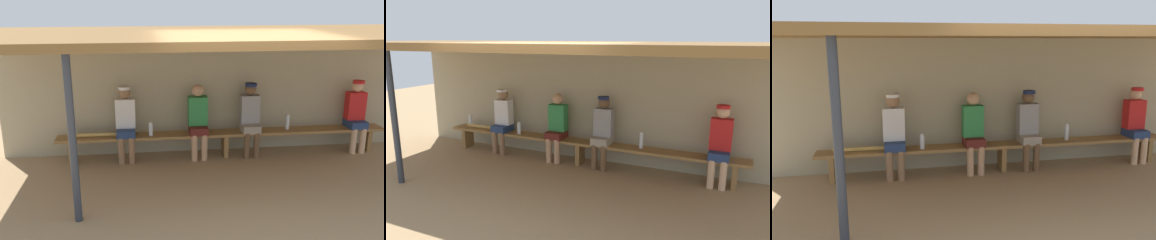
{
  "view_description": "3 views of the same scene",
  "coord_description": "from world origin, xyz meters",
  "views": [
    {
      "loc": [
        -1.5,
        -5.69,
        2.84
      ],
      "look_at": [
        -0.64,
        1.32,
        0.78
      ],
      "focal_mm": 39.78,
      "sensor_mm": 36.0,
      "label": 1
    },
    {
      "loc": [
        2.72,
        -4.51,
        2.4
      ],
      "look_at": [
        0.02,
        1.4,
        0.9
      ],
      "focal_mm": 33.82,
      "sensor_mm": 36.0,
      "label": 2
    },
    {
      "loc": [
        -1.87,
        -4.42,
        2.14
      ],
      "look_at": [
        -0.7,
        1.34,
        0.94
      ],
      "focal_mm": 35.76,
      "sensor_mm": 36.0,
      "label": 3
    }
  ],
  "objects": [
    {
      "name": "player_rightmost",
      "position": [
        0.46,
        1.55,
        0.75
      ],
      "size": [
        0.34,
        0.42,
        1.34
      ],
      "color": "gray",
      "rests_on": "ground"
    },
    {
      "name": "bench",
      "position": [
        0.0,
        1.55,
        0.39
      ],
      "size": [
        6.0,
        0.36,
        0.46
      ],
      "color": "olive",
      "rests_on": "ground"
    },
    {
      "name": "baseball_bat",
      "position": [
        -2.3,
        1.55,
        0.49
      ],
      "size": [
        0.88,
        0.09,
        0.07
      ],
      "primitive_type": "cylinder",
      "rotation": [
        0.0,
        1.57,
        -0.03
      ],
      "color": "tan",
      "rests_on": "bench"
    },
    {
      "name": "player_in_white",
      "position": [
        -1.79,
        1.55,
        0.75
      ],
      "size": [
        0.34,
        0.42,
        1.34
      ],
      "color": "navy",
      "rests_on": "ground"
    },
    {
      "name": "back_wall",
      "position": [
        0.0,
        2.0,
        1.1
      ],
      "size": [
        8.0,
        0.2,
        2.2
      ],
      "primitive_type": "cube",
      "color": "tan",
      "rests_on": "ground"
    },
    {
      "name": "player_shirtless_tan",
      "position": [
        -0.5,
        1.55,
        0.73
      ],
      "size": [
        0.34,
        0.42,
        1.34
      ],
      "color": "#591E19",
      "rests_on": "ground"
    },
    {
      "name": "water_bottle_blue",
      "position": [
        -1.35,
        1.51,
        0.57
      ],
      "size": [
        0.08,
        0.08,
        0.24
      ],
      "color": "silver",
      "rests_on": "bench"
    },
    {
      "name": "water_bottle_clear",
      "position": [
        -2.69,
        1.6,
        0.59
      ],
      "size": [
        0.08,
        0.08,
        0.27
      ],
      "color": "silver",
      "rests_on": "bench"
    },
    {
      "name": "ground_plane",
      "position": [
        0.0,
        0.0,
        0.0
      ],
      "size": [
        24.0,
        24.0,
        0.0
      ],
      "primitive_type": "plane",
      "color": "#9E7F59"
    },
    {
      "name": "dugout_roof",
      "position": [
        0.0,
        0.7,
        2.26
      ],
      "size": [
        8.0,
        2.8,
        0.12
      ],
      "primitive_type": "cube",
      "color": "brown",
      "rests_on": "back_wall"
    },
    {
      "name": "support_post",
      "position": [
        -2.37,
        -0.55,
        1.1
      ],
      "size": [
        0.1,
        0.1,
        2.2
      ],
      "primitive_type": "cylinder",
      "color": "#2D333D",
      "rests_on": "ground"
    },
    {
      "name": "player_in_blue",
      "position": [
        2.49,
        1.55,
        0.75
      ],
      "size": [
        0.34,
        0.42,
        1.34
      ],
      "color": "navy",
      "rests_on": "ground"
    },
    {
      "name": "water_bottle_green",
      "position": [
        1.18,
        1.59,
        0.59
      ],
      "size": [
        0.07,
        0.07,
        0.28
      ],
      "color": "silver",
      "rests_on": "bench"
    }
  ]
}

